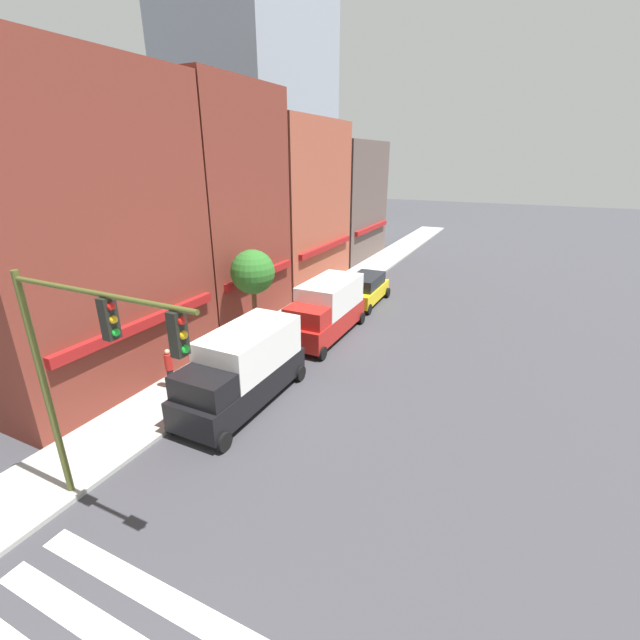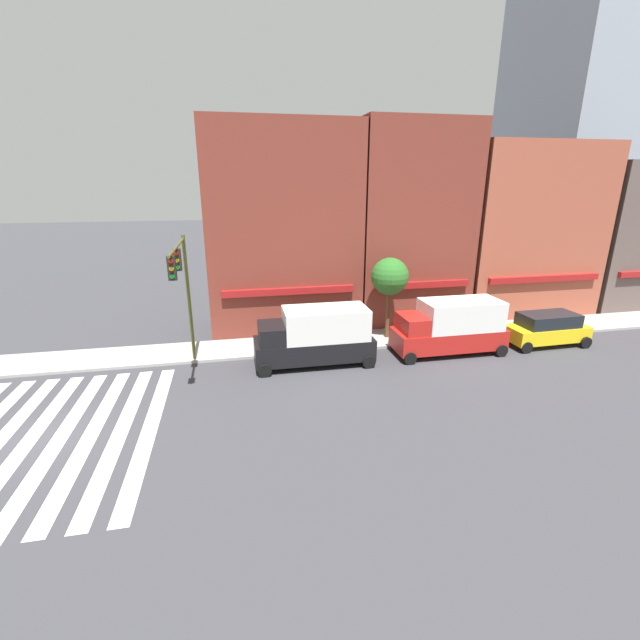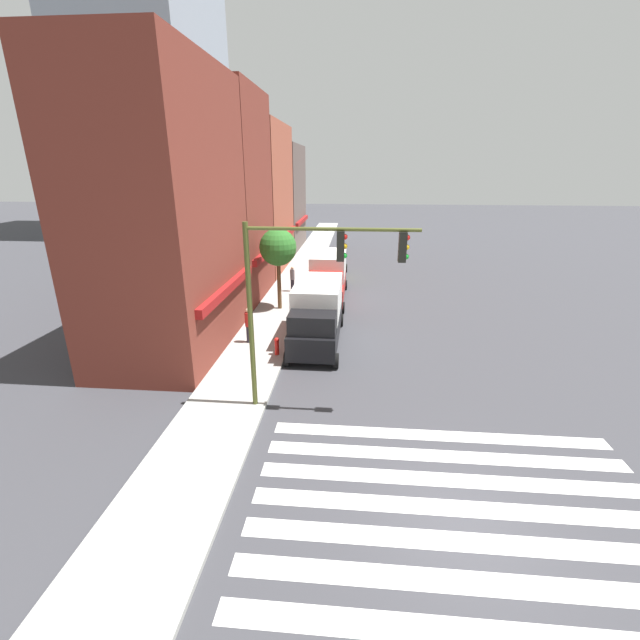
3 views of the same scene
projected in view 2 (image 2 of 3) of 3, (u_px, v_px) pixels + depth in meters
name	position (u px, v px, depth m)	size (l,w,h in m)	color
ground_plane	(47.00, 437.00, 16.23)	(200.00, 200.00, 0.00)	#38383D
sidewalk_left	(101.00, 359.00, 23.20)	(120.00, 3.00, 0.15)	#9E9E99
crosswalk_stripes	(46.00, 437.00, 16.23)	(8.11, 10.80, 0.01)	silver
storefront_row	(469.00, 231.00, 29.60)	(36.97, 5.30, 12.94)	maroon
traffic_signal	(182.00, 280.00, 19.79)	(0.32, 5.65, 6.74)	#474C1E
box_truck_black	(316.00, 336.00, 22.29)	(6.22, 2.42, 3.04)	black
box_truck_red	(451.00, 326.00, 23.75)	(6.21, 2.42, 3.04)	#B21E19
suv_yellow	(547.00, 328.00, 25.11)	(4.75, 2.12, 1.94)	yellow
pedestrian_grey_coat	(448.00, 320.00, 26.57)	(0.32, 0.32, 1.77)	#23232D
pedestrian_red_jacket	(296.00, 326.00, 25.47)	(0.32, 0.32, 1.77)	#23232D
fire_hydrant	(276.00, 344.00, 23.81)	(0.24, 0.24, 0.84)	red
street_tree	(390.00, 277.00, 25.15)	(2.20, 2.20, 4.89)	brown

